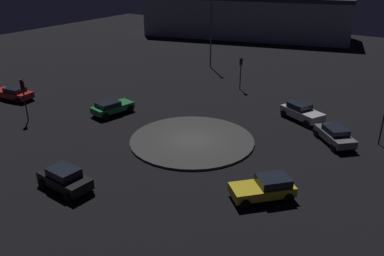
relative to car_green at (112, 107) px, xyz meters
The scene contains 12 objects.
ground_plane 10.00m from the car_green, 84.55° to the left, with size 116.79×116.79×0.00m, color black.
roundabout_island 9.99m from the car_green, 84.55° to the left, with size 10.34×10.34×0.18m, color #383838.
car_green is the anchor object (origin of this frame).
car_red 12.20m from the car_green, 78.04° to the right, with size 2.41×4.69×1.35m.
car_black 13.67m from the car_green, 30.70° to the left, with size 2.17×3.92×1.53m.
car_silver 18.13m from the car_green, 118.33° to the left, with size 3.43×4.46×1.57m.
car_yellow 19.27m from the car_green, 73.20° to the left, with size 4.12×4.03×1.46m.
car_grey 20.59m from the car_green, 104.47° to the left, with size 4.12×4.05×1.42m.
traffic_light_west 15.59m from the car_green, 153.66° to the left, with size 0.38×0.34×3.72m.
traffic_light_south 8.04m from the car_green, 45.02° to the right, with size 0.35×0.39×3.97m.
streetlamp_southwest 21.41m from the car_green, behind, with size 0.52×0.52×9.46m.
store_building 45.16m from the car_green, behind, with size 20.27×39.01×7.67m.
Camera 1 is at (25.34, 16.52, 14.21)m, focal length 37.45 mm.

